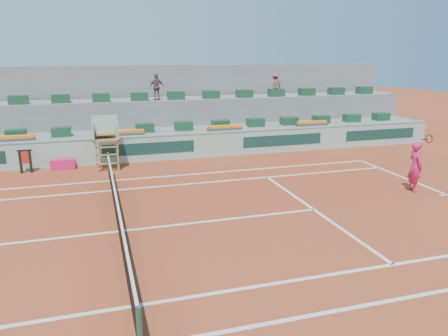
{
  "coord_description": "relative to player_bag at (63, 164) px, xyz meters",
  "views": [
    {
      "loc": [
        -0.48,
        -12.35,
        5.11
      ],
      "look_at": [
        4.0,
        2.5,
        1.0
      ],
      "focal_mm": 35.0,
      "sensor_mm": 36.0,
      "label": 1
    }
  ],
  "objects": [
    {
      "name": "tennis_net",
      "position": [
        1.94,
        -8.04,
        0.3
      ],
      "size": [
        0.1,
        11.97,
        1.1
      ],
      "color": "black",
      "rests_on": "ground"
    },
    {
      "name": "stadium_back_wall",
      "position": [
        1.94,
        5.86,
        1.97
      ],
      "size": [
        36.0,
        0.4,
        4.4
      ],
      "primitive_type": "cube",
      "color": "gray",
      "rests_on": "ground"
    },
    {
      "name": "advertising_hoarding",
      "position": [
        1.96,
        0.46,
        0.4
      ],
      "size": [
        36.0,
        0.34,
        1.26
      ],
      "color": "#96BDA8",
      "rests_on": "ground"
    },
    {
      "name": "player_bag",
      "position": [
        0.0,
        0.0,
        0.0
      ],
      "size": [
        1.03,
        0.46,
        0.46
      ],
      "primitive_type": "cube",
      "color": "#DE1D61",
      "rests_on": "ground"
    },
    {
      "name": "towel_rack",
      "position": [
        -1.51,
        -0.2,
        0.37
      ],
      "size": [
        0.61,
        0.1,
        1.03
      ],
      "color": "black",
      "rests_on": "ground"
    },
    {
      "name": "spectator_mid",
      "position": [
        4.87,
        3.51,
        3.08
      ],
      "size": [
        0.9,
        0.57,
        1.42
      ],
      "primitive_type": "imported",
      "rotation": [
        0.0,
        0.0,
        3.43
      ],
      "color": "#674450",
      "rests_on": "seating_tier_upper"
    },
    {
      "name": "flower_planters",
      "position": [
        0.44,
        0.96,
        1.1
      ],
      "size": [
        26.8,
        0.36,
        0.28
      ],
      "color": "#474747",
      "rests_on": "seating_tier_lower"
    },
    {
      "name": "seating_tier_upper",
      "position": [
        1.94,
        4.26,
        1.07
      ],
      "size": [
        36.0,
        2.4,
        2.6
      ],
      "primitive_type": "cube",
      "color": "gray",
      "rests_on": "ground"
    },
    {
      "name": "seat_row_lower",
      "position": [
        1.94,
        1.76,
        1.19
      ],
      "size": [
        32.9,
        0.6,
        0.44
      ],
      "color": "#174727",
      "rests_on": "seating_tier_lower"
    },
    {
      "name": "spectator_right",
      "position": [
        11.82,
        3.58,
        3.06
      ],
      "size": [
        1.01,
        0.77,
        1.38
      ],
      "primitive_type": "imported",
      "rotation": [
        0.0,
        0.0,
        3.47
      ],
      "color": "#8F474B",
      "rests_on": "seating_tier_upper"
    },
    {
      "name": "seating_tier_lower",
      "position": [
        1.94,
        2.66,
        0.37
      ],
      "size": [
        36.0,
        4.0,
        1.2
      ],
      "primitive_type": "cube",
      "color": "gray",
      "rests_on": "ground"
    },
    {
      "name": "ground",
      "position": [
        1.94,
        -8.04,
        -0.23
      ],
      "size": [
        90.0,
        90.0,
        0.0
      ],
      "primitive_type": "plane",
      "color": "maroon",
      "rests_on": "ground"
    },
    {
      "name": "umpire_chair",
      "position": [
        1.94,
        -0.54,
        1.31
      ],
      "size": [
        1.1,
        0.9,
        2.4
      ],
      "color": "olive",
      "rests_on": "ground"
    },
    {
      "name": "seat_row_upper",
      "position": [
        1.94,
        3.66,
        2.59
      ],
      "size": [
        32.9,
        0.6,
        0.44
      ],
      "color": "#174727",
      "rests_on": "seating_tier_upper"
    },
    {
      "name": "tennis_player",
      "position": [
        12.95,
        -7.27,
        0.73
      ],
      "size": [
        0.56,
        0.94,
        2.28
      ],
      "color": "#DE1D61",
      "rests_on": "ground"
    },
    {
      "name": "court_lines",
      "position": [
        1.94,
        -8.04,
        -0.22
      ],
      "size": [
        23.89,
        11.09,
        0.01
      ],
      "color": "silver",
      "rests_on": "ground"
    }
  ]
}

